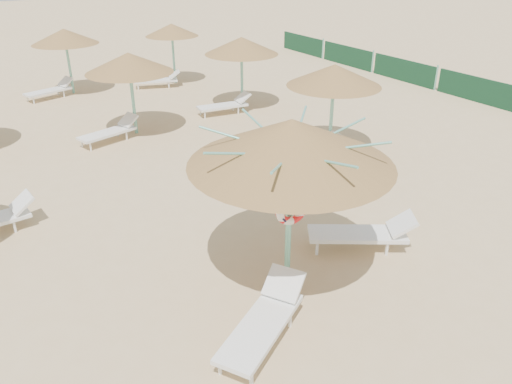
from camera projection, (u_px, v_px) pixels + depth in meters
ground at (268, 286)px, 9.48m from camera, size 120.00×120.00×0.00m
main_palapa at (291, 143)px, 8.44m from camera, size 3.61×3.61×3.23m
lounger_main_a at (265, 320)px, 8.07m from camera, size 2.18×1.70×0.79m
lounger_main_b at (364, 233)px, 10.50m from camera, size 2.21×1.72×0.80m
palapa_field at (113, 61)px, 16.69m from camera, size 14.52×14.06×2.72m
windbreak_fence at (404, 71)px, 23.40m from camera, size 0.08×19.84×1.10m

